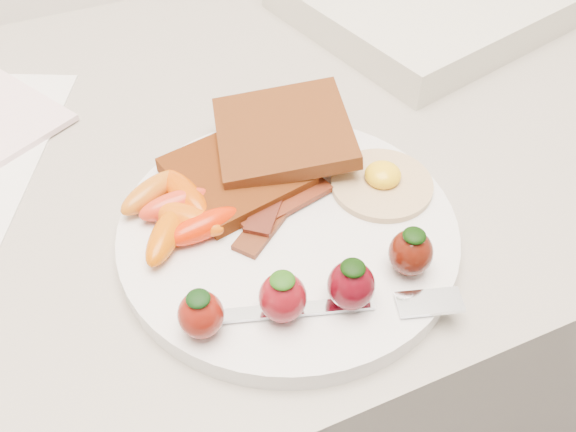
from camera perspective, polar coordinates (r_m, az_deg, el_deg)
name	(u,v)px	position (r m, az deg, el deg)	size (l,w,h in m)	color
counter	(231,383)	(0.96, -5.11, -14.58)	(2.00, 0.60, 0.90)	gray
plate	(288,232)	(0.51, 0.00, -1.46)	(0.27, 0.27, 0.02)	white
toast_lower	(236,174)	(0.54, -4.64, 3.74)	(0.10, 0.10, 0.01)	black
toast_upper	(283,132)	(0.56, -0.43, 7.47)	(0.11, 0.11, 0.01)	black
fried_egg	(382,182)	(0.54, 8.36, 3.04)	(0.10, 0.10, 0.02)	beige
bacon_strips	(276,206)	(0.52, -1.12, 0.90)	(0.10, 0.09, 0.01)	black
baby_carrots	(178,211)	(0.51, -9.75, 0.40)	(0.09, 0.11, 0.02)	red
strawberries	(316,286)	(0.44, 2.55, -6.19)	(0.19, 0.05, 0.04)	maroon
fork	(357,306)	(0.46, 6.14, -7.98)	(0.17, 0.07, 0.00)	silver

